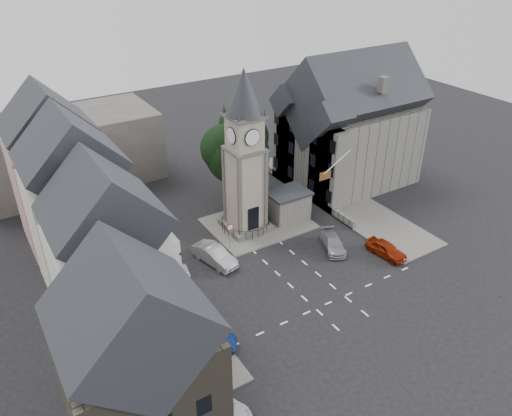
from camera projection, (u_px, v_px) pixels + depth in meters
ground at (291, 268)px, 44.84m from camera, size 120.00×120.00×0.00m
pavement_west at (135, 278)px, 43.49m from camera, size 6.00×30.00×0.14m
pavement_east at (337, 198)px, 56.20m from camera, size 6.00×26.00×0.14m
central_island at (258, 223)px, 51.38m from camera, size 10.00×8.00×0.16m
road_markings at (330, 302)px, 40.78m from camera, size 20.00×8.00×0.01m
clock_tower at (245, 155)px, 46.70m from camera, size 4.86×4.86×16.25m
stone_shelter at (288, 205)px, 51.80m from camera, size 4.30×3.30×3.08m
town_tree at (237, 144)px, 51.88m from camera, size 7.20×7.20×10.80m
warning_sign_post at (230, 232)px, 46.37m from camera, size 0.70×0.19×2.85m
terrace_pink at (58, 176)px, 46.26m from camera, size 8.10×7.60×12.80m
terrace_cream at (81, 213)px, 40.36m from camera, size 8.10×7.60×12.80m
terrace_tudor at (112, 267)px, 34.66m from camera, size 8.10×7.60×12.00m
building_sw_stone at (139, 370)px, 27.75m from camera, size 8.60×7.60×10.40m
backdrop_west at (69, 150)px, 57.99m from camera, size 20.00×10.00×8.00m
east_building at (349, 132)px, 56.99m from camera, size 14.40×11.40×12.60m
east_boundary_wall at (306, 194)px, 56.20m from camera, size 0.40×16.00×0.90m
flagpole at (337, 162)px, 47.98m from camera, size 3.68×0.10×2.74m
car_west_blue at (206, 341)px, 35.99m from camera, size 4.79×3.93×1.54m
car_west_silver at (164, 274)px, 42.94m from camera, size 4.45×2.35×1.39m
car_west_grey at (154, 282)px, 42.09m from camera, size 5.10×3.41×1.30m
car_island_silver at (214, 255)px, 45.22m from camera, size 2.76×5.07×1.59m
car_island_east at (333, 243)px, 47.26m from camera, size 3.33×4.68×1.26m
car_east_red at (386, 249)px, 46.25m from camera, size 2.09×4.20×1.37m
van_sw_white at (215, 406)px, 31.14m from camera, size 3.98×5.71×1.45m
pedestrian at (321, 197)px, 54.89m from camera, size 0.65×0.54×1.54m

